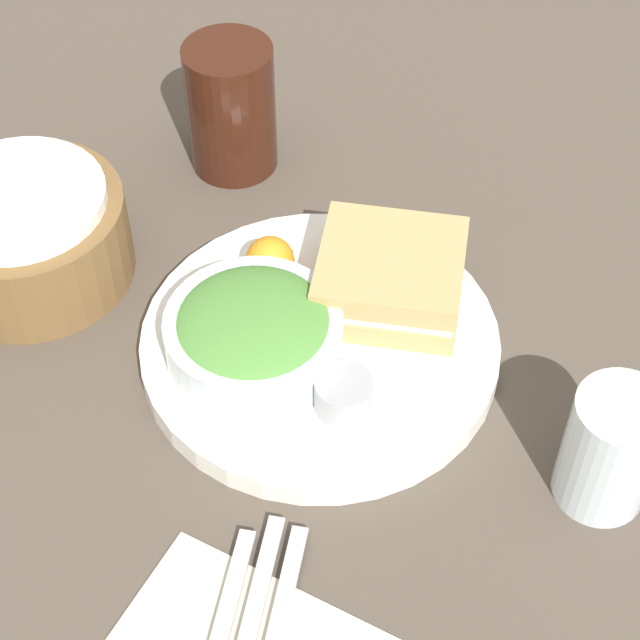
{
  "coord_description": "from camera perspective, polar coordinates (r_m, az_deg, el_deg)",
  "views": [
    {
      "loc": [
        -0.49,
        -0.26,
        0.67
      ],
      "look_at": [
        0.0,
        0.0,
        0.04
      ],
      "focal_mm": 60.0,
      "sensor_mm": 36.0,
      "label": 1
    }
  ],
  "objects": [
    {
      "name": "plate",
      "position": [
        0.87,
        -0.0,
        -1.35
      ],
      "size": [
        0.29,
        0.29,
        0.02
      ],
      "primitive_type": "cylinder",
      "color": "white",
      "rests_on": "ground_plane"
    },
    {
      "name": "sandwich",
      "position": [
        0.87,
        3.76,
        2.31
      ],
      "size": [
        0.14,
        0.14,
        0.05
      ],
      "color": "tan",
      "rests_on": "plate"
    },
    {
      "name": "drink_glass",
      "position": [
        1.01,
        -4.76,
        11.21
      ],
      "size": [
        0.08,
        0.08,
        0.13
      ],
      "primitive_type": "cylinder",
      "color": "#38190F",
      "rests_on": "ground_plane"
    },
    {
      "name": "salad_bowl",
      "position": [
        0.83,
        -3.56,
        -0.67
      ],
      "size": [
        0.14,
        0.14,
        0.05
      ],
      "color": "silver",
      "rests_on": "plate"
    },
    {
      "name": "orange_wedge",
      "position": [
        0.89,
        -2.68,
        3.19
      ],
      "size": [
        0.04,
        0.04,
        0.04
      ],
      "primitive_type": "sphere",
      "color": "orange",
      "rests_on": "plate"
    },
    {
      "name": "ground_plane",
      "position": [
        0.88,
        -0.0,
        -1.8
      ],
      "size": [
        4.0,
        4.0,
        0.0
      ],
      "primitive_type": "plane",
      "color": "#4C4238"
    },
    {
      "name": "water_glass",
      "position": [
        0.78,
        15.24,
        -6.69
      ],
      "size": [
        0.07,
        0.07,
        0.1
      ],
      "primitive_type": "cylinder",
      "color": "silver",
      "rests_on": "ground_plane"
    },
    {
      "name": "dressing_cup",
      "position": [
        0.8,
        1.26,
        -3.96
      ],
      "size": [
        0.04,
        0.04,
        0.03
      ],
      "primitive_type": "cylinder",
      "color": "#99999E",
      "rests_on": "plate"
    },
    {
      "name": "bread_basket",
      "position": [
        0.94,
        -15.37,
        4.43
      ],
      "size": [
        0.17,
        0.17,
        0.09
      ],
      "color": "brown",
      "rests_on": "ground_plane"
    }
  ]
}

